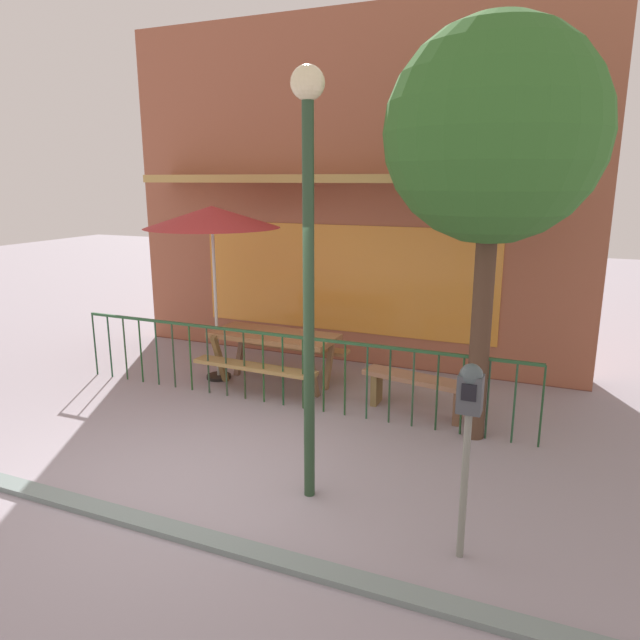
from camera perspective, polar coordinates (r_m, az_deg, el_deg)
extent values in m
plane|color=gray|center=(6.08, -13.03, -15.14)|extent=(40.00, 40.00, 0.00)
cube|color=brown|center=(9.80, 2.63, -3.52)|extent=(7.52, 0.54, 0.01)
cube|color=#A15941|center=(9.37, 2.81, 12.25)|extent=(7.52, 0.50, 5.33)
cube|color=orange|center=(9.25, 2.15, 4.05)|extent=(4.89, 0.02, 1.70)
cube|color=tan|center=(8.79, 1.39, 13.71)|extent=(6.39, 0.73, 0.12)
cube|color=#25512D|center=(7.43, -3.72, -1.52)|extent=(6.31, 0.04, 0.04)
cylinder|color=#21442A|center=(9.37, -21.23, -2.25)|extent=(0.02, 0.02, 0.95)
cylinder|color=#204C31|center=(9.17, -19.94, -2.46)|extent=(0.02, 0.02, 0.95)
cylinder|color=#2C4F2F|center=(8.98, -18.59, -2.68)|extent=(0.02, 0.02, 0.95)
cylinder|color=#1B4A20|center=(8.80, -17.18, -2.91)|extent=(0.02, 0.02, 0.95)
cylinder|color=#234F31|center=(8.62, -15.72, -3.14)|extent=(0.02, 0.02, 0.95)
cylinder|color=#2B442B|center=(8.45, -14.19, -3.39)|extent=(0.02, 0.02, 0.95)
cylinder|color=#214D20|center=(8.29, -12.60, -3.64)|extent=(0.02, 0.02, 0.95)
cylinder|color=#283F2A|center=(8.13, -10.94, -3.90)|extent=(0.02, 0.02, 0.95)
cylinder|color=#2C422A|center=(7.98, -9.22, -4.16)|extent=(0.02, 0.02, 0.95)
cylinder|color=#293D20|center=(7.83, -7.44, -4.43)|extent=(0.02, 0.02, 0.95)
cylinder|color=#214F25|center=(7.70, -5.59, -4.71)|extent=(0.02, 0.02, 0.95)
cylinder|color=#1B4B28|center=(7.57, -3.67, -4.99)|extent=(0.02, 0.02, 0.95)
cylinder|color=#224623|center=(7.45, -1.69, -5.27)|extent=(0.02, 0.02, 0.95)
cylinder|color=#1B471E|center=(7.34, 0.36, -5.56)|extent=(0.02, 0.02, 0.95)
cylinder|color=#1F4821|center=(7.24, 2.47, -5.84)|extent=(0.02, 0.02, 0.95)
cylinder|color=#214D30|center=(7.15, 4.63, -6.13)|extent=(0.02, 0.02, 0.95)
cylinder|color=#204025|center=(7.08, 6.85, -6.42)|extent=(0.02, 0.02, 0.95)
cylinder|color=#294B31|center=(7.01, 9.12, -6.70)|extent=(0.02, 0.02, 0.95)
cylinder|color=#1E4225|center=(6.95, 11.43, -6.97)|extent=(0.02, 0.02, 0.95)
cylinder|color=#224A26|center=(6.91, 13.77, -7.24)|extent=(0.02, 0.02, 0.95)
cylinder|color=#23422C|center=(6.87, 16.15, -7.49)|extent=(0.02, 0.02, 0.95)
cylinder|color=#224B2F|center=(6.85, 18.55, -7.74)|extent=(0.02, 0.02, 0.95)
cylinder|color=#1E4525|center=(6.84, 20.96, -7.98)|extent=(0.02, 0.02, 0.95)
cube|color=#A26D44|center=(8.23, -4.57, -1.54)|extent=(1.82, 0.82, 0.07)
cube|color=#9E7B45|center=(7.86, -6.49, -4.61)|extent=(1.81, 0.32, 0.05)
cube|color=#A47549|center=(8.77, -2.78, -2.58)|extent=(1.81, 0.32, 0.05)
cube|color=olive|center=(8.48, -9.81, -3.84)|extent=(0.08, 0.35, 0.78)
cube|color=#7E5C48|center=(8.93, -7.78, -2.88)|extent=(0.08, 0.35, 0.78)
cube|color=#846243|center=(7.77, -0.76, -5.27)|extent=(0.08, 0.35, 0.78)
cube|color=olive|center=(8.26, 0.92, -4.13)|extent=(0.08, 0.35, 0.78)
cylinder|color=black|center=(8.84, -9.90, -5.49)|extent=(0.36, 0.36, 0.05)
cylinder|color=beige|center=(8.52, -10.23, 2.27)|extent=(0.04, 0.04, 2.48)
cone|color=#AE2C2C|center=(8.37, -10.57, 9.92)|extent=(1.91, 1.91, 0.31)
cube|color=#A47255|center=(7.44, 9.45, -5.70)|extent=(1.43, 0.57, 0.06)
cube|color=olive|center=(7.74, 5.58, -6.56)|extent=(0.08, 0.29, 0.45)
cube|color=brown|center=(7.32, 13.41, -8.09)|extent=(0.08, 0.29, 0.45)
cylinder|color=gray|center=(4.74, 13.96, -15.57)|extent=(0.06, 0.06, 1.21)
cube|color=#41454A|center=(4.43, 14.52, -7.03)|extent=(0.18, 0.14, 0.29)
sphere|color=#425053|center=(4.38, 14.63, -5.25)|extent=(0.17, 0.17, 0.17)
cube|color=black|center=(4.35, 14.40, -6.93)|extent=(0.11, 0.01, 0.13)
cylinder|color=#4E3627|center=(6.63, 15.56, -0.18)|extent=(0.22, 0.22, 2.73)
sphere|color=#346A2A|center=(6.47, 16.72, 17.19)|extent=(2.27, 2.27, 2.27)
cylinder|color=#284329|center=(5.06, -1.12, 0.72)|extent=(0.10, 0.10, 3.52)
sphere|color=beige|center=(4.99, -1.22, 22.26)|extent=(0.28, 0.28, 0.28)
cube|color=gray|center=(5.57, -17.84, -18.35)|extent=(10.52, 0.20, 0.11)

